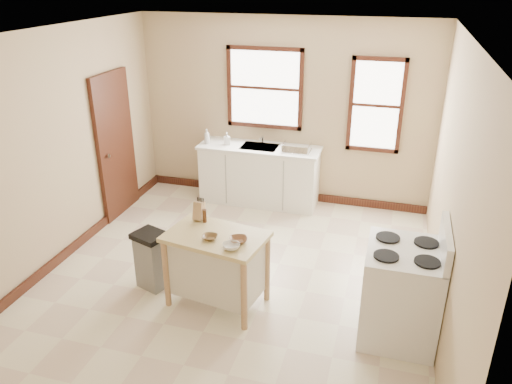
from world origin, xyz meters
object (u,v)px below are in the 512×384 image
Objects in this scene: soap_bottle_a at (207,136)px; kitchen_island at (217,269)px; pepper_grinder at (205,216)px; soap_bottle_b at (227,139)px; knife_block at (199,211)px; gas_stove at (402,281)px; trash_bin at (152,260)px; bowl_b at (238,240)px; dish_rack at (297,148)px; bowl_c at (231,246)px; bowl_a at (210,237)px.

kitchen_island is (1.09, -2.58, -0.61)m from soap_bottle_a.
pepper_grinder is (-0.22, 0.24, 0.50)m from kitchen_island.
soap_bottle_a is 0.22× the size of kitchen_island.
knife_block is (0.48, -2.33, -0.07)m from soap_bottle_b.
kitchen_island is 1.92m from gas_stove.
kitchen_island is at bearing 13.03° from trash_bin.
soap_bottle_a is 2.44m from knife_block.
gas_stove is (1.63, 0.08, -0.25)m from bowl_b.
bowl_b is (-0.04, -2.67, -0.10)m from dish_rack.
gas_stove reaches higher than soap_bottle_b.
dish_rack is at bearing 88.69° from bowl_c.
dish_rack is (1.41, 0.02, -0.06)m from soap_bottle_a.
soap_bottle_b reaches higher than knife_block.
soap_bottle_a is at bearing 117.28° from bowl_b.
knife_block reaches higher than bowl_a.
soap_bottle_a reaches higher than bowl_c.
gas_stove is (1.66, 0.23, -0.25)m from bowl_c.
pepper_grinder is at bearing 147.49° from bowl_b.
dish_rack is (1.09, -0.01, -0.04)m from soap_bottle_b.
bowl_b reaches higher than trash_bin.
pepper_grinder is at bearing -68.20° from soap_bottle_a.
bowl_a is (1.07, -2.68, -0.17)m from soap_bottle_a.
soap_bottle_b is (0.32, 0.03, -0.02)m from soap_bottle_a.
soap_bottle_a is at bearing 115.38° from trash_bin.
gas_stove reaches higher than pepper_grinder.
bowl_c reaches higher than trash_bin.
knife_block is (-0.61, -2.32, -0.03)m from dish_rack.
dish_rack is at bearing 89.18° from bowl_b.
pepper_grinder is at bearing 33.19° from trash_bin.
bowl_c is at bearing -32.66° from kitchen_island.
soap_bottle_a is 3.11m from bowl_c.
dish_rack is 2.68m from bowl_b.
bowl_a reaches higher than kitchen_island.
trash_bin is 0.56× the size of gas_stove.
knife_block is at bearing -124.64° from dish_rack.
bowl_c is at bearing -99.87° from bowl_b.
dish_rack is 0.59× the size of trash_bin.
knife_block is 0.82m from trash_bin.
bowl_b is at bearing -5.06° from kitchen_island.
gas_stove is at bearing -39.36° from soap_bottle_a.
bowl_b is at bearing 80.13° from bowl_c.
knife_block is at bearing 173.00° from gas_stove.
dish_rack is at bearing 77.40° from pepper_grinder.
trash_bin is at bearing -156.59° from knife_block.
pepper_grinder is at bearing 173.79° from gas_stove.
soap_bottle_a is 1.41m from dish_rack.
dish_rack is 2.40m from knife_block.
pepper_grinder is at bearing -122.54° from dish_rack.
gas_stove is (2.20, -0.27, -0.33)m from knife_block.
pepper_grinder is 0.39m from bowl_a.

